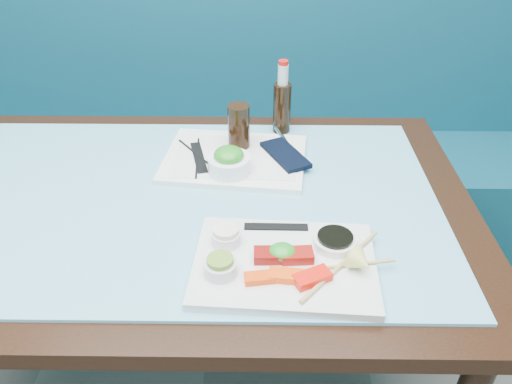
{
  "coord_description": "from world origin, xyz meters",
  "views": [
    {
      "loc": [
        0.19,
        0.47,
        1.46
      ],
      "look_at": [
        0.18,
        1.41,
        0.8
      ],
      "focal_mm": 35.0,
      "sensor_mm": 36.0,
      "label": 1
    }
  ],
  "objects_px": {
    "sashimi_plate": "(284,264)",
    "serving_tray": "(235,159)",
    "cola_glass": "(239,126)",
    "cola_bottle_body": "(282,108)",
    "seaweed_bowl": "(229,164)",
    "dining_table": "(187,227)",
    "booth_bench": "(217,155)"
  },
  "relations": [
    {
      "from": "sashimi_plate",
      "to": "serving_tray",
      "type": "height_order",
      "value": "sashimi_plate"
    },
    {
      "from": "serving_tray",
      "to": "cola_glass",
      "type": "bearing_deg",
      "value": 85.94
    },
    {
      "from": "serving_tray",
      "to": "cola_bottle_body",
      "type": "relative_size",
      "value": 2.54
    },
    {
      "from": "seaweed_bowl",
      "to": "cola_glass",
      "type": "xyz_separation_m",
      "value": [
        0.02,
        0.13,
        0.04
      ]
    },
    {
      "from": "dining_table",
      "to": "seaweed_bowl",
      "type": "distance_m",
      "value": 0.19
    },
    {
      "from": "dining_table",
      "to": "sashimi_plate",
      "type": "height_order",
      "value": "sashimi_plate"
    },
    {
      "from": "dining_table",
      "to": "cola_bottle_body",
      "type": "height_order",
      "value": "cola_bottle_body"
    },
    {
      "from": "booth_bench",
      "to": "sashimi_plate",
      "type": "height_order",
      "value": "booth_bench"
    },
    {
      "from": "booth_bench",
      "to": "dining_table",
      "type": "relative_size",
      "value": 2.14
    },
    {
      "from": "seaweed_bowl",
      "to": "cola_bottle_body",
      "type": "bearing_deg",
      "value": 60.69
    },
    {
      "from": "cola_bottle_body",
      "to": "sashimi_plate",
      "type": "bearing_deg",
      "value": -91.04
    },
    {
      "from": "dining_table",
      "to": "sashimi_plate",
      "type": "bearing_deg",
      "value": -45.69
    },
    {
      "from": "serving_tray",
      "to": "cola_bottle_body",
      "type": "xyz_separation_m",
      "value": [
        0.13,
        0.17,
        0.07
      ]
    },
    {
      "from": "booth_bench",
      "to": "cola_bottle_body",
      "type": "relative_size",
      "value": 20.55
    },
    {
      "from": "booth_bench",
      "to": "seaweed_bowl",
      "type": "xyz_separation_m",
      "value": [
        0.11,
        -0.74,
        0.42
      ]
    },
    {
      "from": "seaweed_bowl",
      "to": "cola_glass",
      "type": "distance_m",
      "value": 0.14
    },
    {
      "from": "booth_bench",
      "to": "serving_tray",
      "type": "relative_size",
      "value": 8.09
    },
    {
      "from": "sashimi_plate",
      "to": "cola_bottle_body",
      "type": "height_order",
      "value": "cola_bottle_body"
    },
    {
      "from": "sashimi_plate",
      "to": "dining_table",
      "type": "bearing_deg",
      "value": 137.76
    },
    {
      "from": "serving_tray",
      "to": "seaweed_bowl",
      "type": "bearing_deg",
      "value": -91.35
    },
    {
      "from": "dining_table",
      "to": "cola_bottle_body",
      "type": "distance_m",
      "value": 0.45
    },
    {
      "from": "dining_table",
      "to": "cola_glass",
      "type": "relative_size",
      "value": 11.45
    },
    {
      "from": "sashimi_plate",
      "to": "seaweed_bowl",
      "type": "relative_size",
      "value": 3.37
    },
    {
      "from": "cola_glass",
      "to": "cola_bottle_body",
      "type": "distance_m",
      "value": 0.17
    },
    {
      "from": "dining_table",
      "to": "serving_tray",
      "type": "relative_size",
      "value": 3.77
    },
    {
      "from": "dining_table",
      "to": "cola_bottle_body",
      "type": "xyz_separation_m",
      "value": [
        0.25,
        0.34,
        0.16
      ]
    },
    {
      "from": "serving_tray",
      "to": "sashimi_plate",
      "type": "bearing_deg",
      "value": -67.55
    },
    {
      "from": "cola_bottle_body",
      "to": "booth_bench",
      "type": "bearing_deg",
      "value": 116.38
    },
    {
      "from": "serving_tray",
      "to": "cola_bottle_body",
      "type": "distance_m",
      "value": 0.23
    },
    {
      "from": "cola_bottle_body",
      "to": "dining_table",
      "type": "bearing_deg",
      "value": -125.47
    },
    {
      "from": "serving_tray",
      "to": "dining_table",
      "type": "bearing_deg",
      "value": -117.92
    },
    {
      "from": "serving_tray",
      "to": "seaweed_bowl",
      "type": "relative_size",
      "value": 3.45
    }
  ]
}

